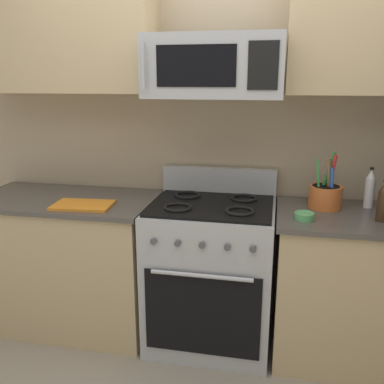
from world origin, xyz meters
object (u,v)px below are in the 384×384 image
object	(u,v)px
bottle_vinegar	(370,189)
bottle_soy	(383,202)
microwave	(215,67)
utensil_crock	(325,195)
cutting_board	(83,205)
prep_bowl	(304,216)
range_oven	(211,272)

from	to	relation	value
bottle_vinegar	bottle_soy	world-z (taller)	bottle_vinegar
microwave	utensil_crock	world-z (taller)	microwave
cutting_board	bottle_soy	world-z (taller)	bottle_soy
microwave	cutting_board	bearing A→B (deg)	-166.24
cutting_board	bottle_vinegar	bearing A→B (deg)	10.91
prep_bowl	range_oven	bearing A→B (deg)	164.60
bottle_vinegar	bottle_soy	size ratio (longest dim) A/B	1.06
range_oven	bottle_soy	xyz separation A→B (m)	(0.95, -0.09, 0.54)
cutting_board	bottle_soy	distance (m)	1.73
range_oven	microwave	xyz separation A→B (m)	(-0.00, 0.03, 1.26)
range_oven	cutting_board	distance (m)	0.91
microwave	cutting_board	xyz separation A→B (m)	(-0.77, -0.19, -0.81)
microwave	utensil_crock	xyz separation A→B (m)	(0.67, 0.08, -0.74)
microwave	bottle_vinegar	distance (m)	1.17
utensil_crock	bottle_soy	bearing A→B (deg)	-34.93
bottle_vinegar	microwave	bearing A→B (deg)	-171.51
range_oven	prep_bowl	size ratio (longest dim) A/B	9.96
cutting_board	utensil_crock	bearing A→B (deg)	10.52
range_oven	bottle_vinegar	distance (m)	1.09
utensil_crock	bottle_vinegar	bearing A→B (deg)	13.08
utensil_crock	microwave	bearing A→B (deg)	-173.31
range_oven	bottle_vinegar	xyz separation A→B (m)	(0.93, 0.17, 0.55)
cutting_board	bottle_soy	size ratio (longest dim) A/B	1.53
cutting_board	bottle_vinegar	world-z (taller)	bottle_vinegar
microwave	cutting_board	distance (m)	1.14
microwave	prep_bowl	size ratio (longest dim) A/B	7.10
microwave	cutting_board	world-z (taller)	microwave
cutting_board	microwave	bearing A→B (deg)	13.76
utensil_crock	bottle_vinegar	world-z (taller)	utensil_crock
bottle_soy	cutting_board	bearing A→B (deg)	-177.61
cutting_board	prep_bowl	size ratio (longest dim) A/B	3.25
microwave	bottle_vinegar	world-z (taller)	microwave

